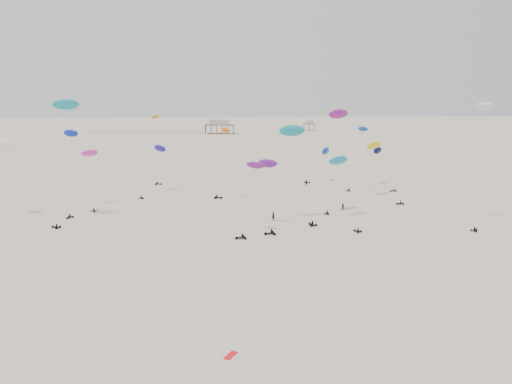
{
  "coord_description": "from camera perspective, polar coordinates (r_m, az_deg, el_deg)",
  "views": [
    {
      "loc": [
        -6.11,
        -10.33,
        25.8
      ],
      "look_at": [
        0.0,
        88.0,
        7.0
      ],
      "focal_mm": 35.0,
      "sensor_mm": 36.0,
      "label": 1
    }
  ],
  "objects": [
    {
      "name": "grounded_kite_b",
      "position": [
        53.27,
        -2.92,
        -18.18
      ],
      "size": [
        1.51,
        1.91,
        0.07
      ],
      "primitive_type": "cube",
      "rotation": [
        0.0,
        0.0,
        1.04
      ],
      "color": "red",
      "rests_on": "ground"
    },
    {
      "name": "rig_9",
      "position": [
        95.16,
        0.58,
        0.18
      ],
      "size": [
        5.98,
        5.98,
        13.94
      ],
      "rotation": [
        0.0,
        0.0,
        1.75
      ],
      "color": "black",
      "rests_on": "ground"
    },
    {
      "name": "rig_13",
      "position": [
        152.07,
        14.0,
        3.92
      ],
      "size": [
        4.4,
        16.24,
        15.79
      ],
      "rotation": [
        0.0,
        0.0,
        1.73
      ],
      "color": "black",
      "rests_on": "ground"
    },
    {
      "name": "rig_17",
      "position": [
        113.2,
        -21.03,
        7.82
      ],
      "size": [
        5.84,
        13.76,
        26.11
      ],
      "rotation": [
        0.0,
        0.0,
        1.15
      ],
      "color": "black",
      "rests_on": "ground"
    },
    {
      "name": "rig_14",
      "position": [
        121.03,
        -26.84,
        3.84
      ],
      "size": [
        5.53,
        10.63,
        17.25
      ],
      "rotation": [
        0.0,
        0.0,
        4.03
      ],
      "color": "black",
      "rests_on": "ground"
    },
    {
      "name": "rig_16",
      "position": [
        114.99,
        9.26,
        2.98
      ],
      "size": [
        7.08,
        7.76,
        13.0
      ],
      "rotation": [
        0.0,
        0.0,
        5.84
      ],
      "color": "black",
      "rests_on": "ground"
    },
    {
      "name": "pier_fence",
      "position": [
        365.49,
        -12.43,
        6.63
      ],
      "size": [
        80.2,
        0.2,
        1.5
      ],
      "color": "black",
      "rests_on": "ground"
    },
    {
      "name": "rig_0",
      "position": [
        124.99,
        -18.39,
        2.9
      ],
      "size": [
        5.59,
        11.81,
        14.61
      ],
      "rotation": [
        0.0,
        0.0,
        3.52
      ],
      "color": "black",
      "rests_on": "ground"
    },
    {
      "name": "rig_6",
      "position": [
        156.48,
        7.64,
        4.15
      ],
      "size": [
        9.59,
        8.31,
        11.49
      ],
      "rotation": [
        0.0,
        0.0,
        4.06
      ],
      "color": "black",
      "rests_on": "ground"
    },
    {
      "name": "spectator_0",
      "position": [
        106.08,
        1.98,
        -3.28
      ],
      "size": [
        1.0,
        0.94,
        2.26
      ],
      "primitive_type": "imported",
      "rotation": [
        0.0,
        0.0,
        2.51
      ],
      "color": "black",
      "rests_on": "ground"
    },
    {
      "name": "rig_11",
      "position": [
        128.36,
        -3.94,
        3.34
      ],
      "size": [
        5.02,
        4.58,
        18.27
      ],
      "rotation": [
        0.0,
        0.0,
        4.57
      ],
      "color": "black",
      "rests_on": "ground"
    },
    {
      "name": "rig_12",
      "position": [
        98.96,
        0.51,
        1.03
      ],
      "size": [
        9.18,
        14.33,
        17.28
      ],
      "rotation": [
        0.0,
        0.0,
        1.81
      ],
      "color": "black",
      "rests_on": "ground"
    },
    {
      "name": "spectator_3",
      "position": [
        148.18,
        5.76,
        0.72
      ],
      "size": [
        0.89,
        0.83,
        2.02
      ],
      "primitive_type": "imported",
      "rotation": [
        0.0,
        0.0,
        2.55
      ],
      "color": "black",
      "rests_on": "ground"
    },
    {
      "name": "rig_8",
      "position": [
        106.36,
        9.63,
        7.37
      ],
      "size": [
        5.45,
        15.96,
        24.8
      ],
      "rotation": [
        0.0,
        0.0,
        0.66
      ],
      "color": "black",
      "rests_on": "ground"
    },
    {
      "name": "pavilion_main",
      "position": [
        360.99,
        -4.2,
        7.35
      ],
      "size": [
        21.0,
        13.0,
        9.8
      ],
      "color": "brown",
      "rests_on": "ground"
    },
    {
      "name": "pavilion_small",
      "position": [
        396.51,
        6.1,
        7.52
      ],
      "size": [
        9.0,
        7.0,
        8.0
      ],
      "color": "brown",
      "rests_on": "ground"
    },
    {
      "name": "spectator_1",
      "position": [
        117.17,
        9.93,
        -2.08
      ],
      "size": [
        1.01,
        0.62,
        2.0
      ],
      "primitive_type": "imported",
      "rotation": [
        0.0,
        0.0,
        6.34
      ],
      "color": "black",
      "rests_on": "ground"
    },
    {
      "name": "rig_3",
      "position": [
        116.47,
        -20.45,
        3.88
      ],
      "size": [
        4.08,
        7.66,
        18.94
      ],
      "rotation": [
        0.0,
        0.0,
        2.8
      ],
      "color": "black",
      "rests_on": "ground"
    },
    {
      "name": "rig_10",
      "position": [
        133.8,
        13.67,
        4.31
      ],
      "size": [
        7.32,
        15.71,
        17.47
      ],
      "rotation": [
        0.0,
        0.0,
        1.86
      ],
      "color": "black",
      "rests_on": "ground"
    },
    {
      "name": "ground_plane",
      "position": [
        211.99,
        -1.88,
        3.81
      ],
      "size": [
        900.0,
        900.0,
        0.0
      ],
      "primitive_type": "plane",
      "color": "beige"
    },
    {
      "name": "rig_5",
      "position": [
        112.77,
        24.47,
        6.15
      ],
      "size": [
        8.66,
        13.38,
        25.7
      ],
      "rotation": [
        0.0,
        0.0,
        5.39
      ],
      "color": "black",
      "rests_on": "ground"
    },
    {
      "name": "rig_15",
      "position": [
        105.27,
        4.49,
        5.37
      ],
      "size": [
        7.33,
        10.09,
        20.37
      ],
      "rotation": [
        0.0,
        0.0,
        0.38
      ],
      "color": "black",
      "rests_on": "ground"
    },
    {
      "name": "rig_7",
      "position": [
        151.17,
        -11.27,
        4.72
      ],
      "size": [
        2.93,
        4.2,
        20.8
      ],
      "rotation": [
        0.0,
        0.0,
        4.64
      ],
      "color": "black",
      "rests_on": "ground"
    },
    {
      "name": "rig_4",
      "position": [
        139.95,
        -11.11,
        4.42
      ],
      "size": [
        7.12,
        15.58,
        16.12
      ],
      "rotation": [
        0.0,
        0.0,
        3.89
      ],
      "color": "black",
      "rests_on": "ground"
    },
    {
      "name": "rig_1",
      "position": [
        146.06,
        11.65,
        5.03
      ],
      "size": [
        8.14,
        11.02,
        18.52
      ],
      "rotation": [
        0.0,
        0.0,
        5.82
      ],
      "color": "black",
      "rests_on": "ground"
    }
  ]
}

